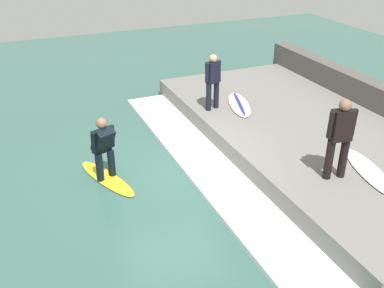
{
  "coord_description": "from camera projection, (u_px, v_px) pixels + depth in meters",
  "views": [
    {
      "loc": [
        -3.01,
        -8.16,
        5.29
      ],
      "look_at": [
        0.48,
        0.0,
        0.7
      ],
      "focal_mm": 42.0,
      "sensor_mm": 36.0,
      "label": 1
    }
  ],
  "objects": [
    {
      "name": "ground_plane",
      "position": [
        172.0,
        175.0,
        10.15
      ],
      "size": [
        28.0,
        28.0,
        0.0
      ],
      "primitive_type": "plane",
      "color": "#386056"
    },
    {
      "name": "concrete_ledge",
      "position": [
        306.0,
        137.0,
        11.28
      ],
      "size": [
        4.4,
        9.63,
        0.53
      ],
      "primitive_type": "cube",
      "color": "slate",
      "rests_on": "ground_plane"
    },
    {
      "name": "back_wall",
      "position": [
        384.0,
        110.0,
        11.98
      ],
      "size": [
        0.5,
        10.11,
        1.21
      ],
      "primitive_type": "cube",
      "color": "#544F49",
      "rests_on": "ground_plane"
    },
    {
      "name": "wave_foam_crest",
      "position": [
        206.0,
        166.0,
        10.41
      ],
      "size": [
        1.15,
        9.15,
        0.11
      ],
      "primitive_type": "cube",
      "color": "white",
      "rests_on": "ground_plane"
    },
    {
      "name": "surfboard_riding",
      "position": [
        107.0,
        178.0,
        9.98
      ],
      "size": [
        1.08,
        2.02,
        0.06
      ],
      "color": "yellow",
      "rests_on": "ground_plane"
    },
    {
      "name": "surfer_riding",
      "position": [
        104.0,
        146.0,
        9.6
      ],
      "size": [
        0.54,
        0.58,
        1.43
      ],
      "color": "black",
      "rests_on": "surfboard_riding"
    },
    {
      "name": "surfer_waiting_near",
      "position": [
        340.0,
        135.0,
        8.64
      ],
      "size": [
        0.57,
        0.33,
        1.68
      ],
      "color": "black",
      "rests_on": "concrete_ledge"
    },
    {
      "name": "surfboard_waiting_near",
      "position": [
        369.0,
        171.0,
        9.22
      ],
      "size": [
        1.0,
        2.02,
        0.06
      ],
      "color": "silver",
      "rests_on": "concrete_ledge"
    },
    {
      "name": "surfer_waiting_far",
      "position": [
        213.0,
        79.0,
        11.83
      ],
      "size": [
        0.5,
        0.34,
        1.52
      ],
      "color": "black",
      "rests_on": "concrete_ledge"
    },
    {
      "name": "surfboard_waiting_far",
      "position": [
        239.0,
        104.0,
        12.42
      ],
      "size": [
        1.08,
        1.89,
        0.07
      ],
      "color": "beige",
      "rests_on": "concrete_ledge"
    }
  ]
}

